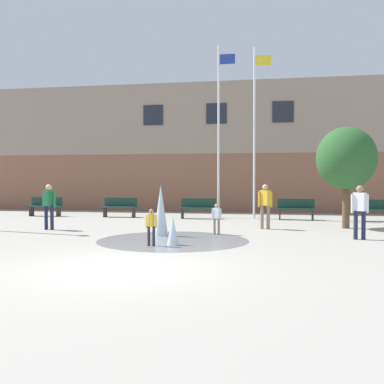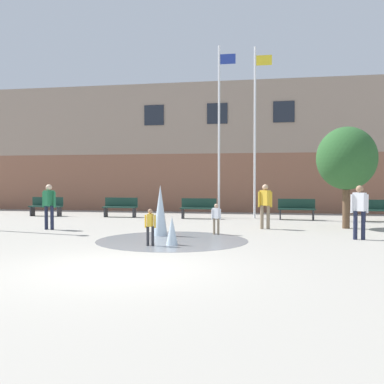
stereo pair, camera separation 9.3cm
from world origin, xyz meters
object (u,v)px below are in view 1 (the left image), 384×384
at_px(adult_watching, 265,203).
at_px(child_in_fountain, 151,224).
at_px(flagpole_right, 255,127).
at_px(park_bench_far_right, 381,210).
at_px(park_bench_far_left, 46,206).
at_px(child_with_pink_shirt, 217,216).
at_px(street_tree_near_building, 346,159).
at_px(park_bench_near_trashcan, 296,209).
at_px(flagpole_left, 219,127).
at_px(park_bench_center, 198,208).
at_px(teen_by_trashcan, 360,208).
at_px(park_bench_under_left_flagpole, 120,207).
at_px(adult_near_bench, 49,203).

bearing_deg(adult_watching, child_in_fountain, 95.67).
bearing_deg(flagpole_right, park_bench_far_right, -6.74).
relative_size(park_bench_far_left, child_in_fountain, 1.62).
relative_size(child_with_pink_shirt, street_tree_near_building, 0.27).
bearing_deg(adult_watching, park_bench_near_trashcan, -70.28).
bearing_deg(child_with_pink_shirt, child_in_fountain, 91.01).
distance_m(flagpole_left, street_tree_near_building, 6.46).
relative_size(park_bench_center, teen_by_trashcan, 1.01).
distance_m(park_bench_far_left, park_bench_far_right, 15.25).
bearing_deg(flagpole_right, park_bench_near_trashcan, -13.88).
height_order(park_bench_under_left_flagpole, street_tree_near_building, street_tree_near_building).
xyz_separation_m(park_bench_under_left_flagpole, child_with_pink_shirt, (5.28, -5.85, 0.10)).
xyz_separation_m(park_bench_under_left_flagpole, flagpole_left, (4.62, 0.48, 3.71)).
bearing_deg(flagpole_left, child_in_fountain, -94.69).
height_order(park_bench_far_right, teen_by_trashcan, teen_by_trashcan).
xyz_separation_m(park_bench_under_left_flagpole, street_tree_near_building, (9.65, -3.21, 2.03)).
relative_size(adult_watching, flagpole_right, 0.21).
distance_m(park_bench_under_left_flagpole, child_with_pink_shirt, 7.88).
distance_m(adult_near_bench, child_with_pink_shirt, 5.98).
xyz_separation_m(park_bench_under_left_flagpole, teen_by_trashcan, (9.56, -6.30, 0.45)).
distance_m(park_bench_center, adult_watching, 4.85).
bearing_deg(teen_by_trashcan, child_in_fountain, 56.75).
distance_m(park_bench_under_left_flagpole, flagpole_right, 7.25).
height_order(park_bench_under_left_flagpole, child_in_fountain, child_in_fountain).
distance_m(flagpole_right, street_tree_near_building, 5.27).
bearing_deg(flagpole_left, child_with_pink_shirt, -84.05).
bearing_deg(flagpole_left, park_bench_far_right, -5.16).
height_order(park_bench_center, flagpole_right, flagpole_right).
bearing_deg(adult_watching, park_bench_far_left, 17.41).
relative_size(park_bench_under_left_flagpole, child_in_fountain, 1.62).
relative_size(park_bench_far_right, child_in_fountain, 1.62).
height_order(park_bench_far_right, flagpole_left, flagpole_left).
height_order(teen_by_trashcan, street_tree_near_building, street_tree_near_building).
relative_size(adult_watching, adult_near_bench, 1.00).
distance_m(park_bench_under_left_flagpole, adult_near_bench, 5.56).
xyz_separation_m(park_bench_under_left_flagpole, park_bench_near_trashcan, (8.07, 0.04, 0.00)).
xyz_separation_m(adult_watching, flagpole_right, (-0.53, 4.42, 3.18)).
bearing_deg(adult_near_bench, child_in_fountain, 72.47).
bearing_deg(park_bench_far_right, flagpole_left, 174.84).
bearing_deg(park_bench_far_left, park_bench_under_left_flagpole, 1.21).
height_order(adult_near_bench, street_tree_near_building, street_tree_near_building).
distance_m(park_bench_far_left, street_tree_near_building, 13.88).
bearing_deg(flagpole_left, park_bench_near_trashcan, -7.41).
bearing_deg(adult_near_bench, park_bench_far_right, 130.48).
bearing_deg(teen_by_trashcan, street_tree_near_building, -57.15).
distance_m(park_bench_far_right, child_in_fountain, 11.42).
xyz_separation_m(park_bench_far_right, street_tree_near_building, (-1.88, -3.07, 2.03)).
bearing_deg(adult_near_bench, park_bench_center, 157.00).
height_order(park_bench_far_left, adult_near_bench, adult_near_bench).
height_order(adult_watching, teen_by_trashcan, same).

